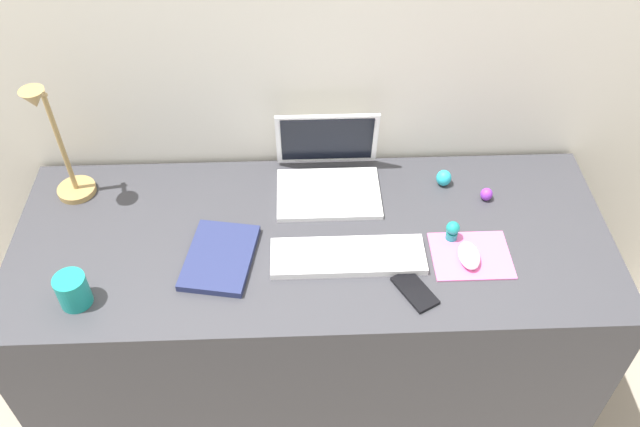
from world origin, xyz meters
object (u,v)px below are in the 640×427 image
object	(u,v)px
keyboard	(348,256)
toy_figurine_purple	(486,194)
desk_lamp	(58,147)
toy_figurine_cyan	(444,178)
toy_figurine_teal	(452,231)
laptop	(328,169)
coffee_mug	(73,290)
mouse	(469,255)
cell_phone	(415,291)
notebook_pad	(220,257)

from	to	relation	value
keyboard	toy_figurine_purple	distance (m)	0.47
desk_lamp	toy_figurine_purple	bearing A→B (deg)	-2.46
keyboard	toy_figurine_cyan	size ratio (longest dim) A/B	8.32
keyboard	toy_figurine_teal	bearing A→B (deg)	12.02
laptop	toy_figurine_purple	xyz separation A→B (m)	(0.46, -0.09, -0.03)
coffee_mug	toy_figurine_cyan	xyz separation A→B (m)	(0.99, 0.40, -0.02)
toy_figurine_teal	mouse	bearing A→B (deg)	-68.48
cell_phone	toy_figurine_cyan	distance (m)	0.43
desk_lamp	toy_figurine_teal	distance (m)	1.10
laptop	mouse	size ratio (longest dim) A/B	3.12
desk_lamp	toy_figurine_purple	world-z (taller)	desk_lamp
mouse	coffee_mug	size ratio (longest dim) A/B	1.07
toy_figurine_purple	cell_phone	bearing A→B (deg)	-127.30
notebook_pad	keyboard	bearing A→B (deg)	8.50
mouse	cell_phone	distance (m)	0.19
cell_phone	toy_figurine_teal	size ratio (longest dim) A/B	2.05
toy_figurine_teal	laptop	bearing A→B (deg)	143.56
laptop	toy_figurine_cyan	distance (m)	0.34
toy_figurine_teal	desk_lamp	bearing A→B (deg)	169.10
keyboard	toy_figurine_purple	bearing A→B (deg)	27.32
mouse	cell_phone	bearing A→B (deg)	-147.55
mouse	notebook_pad	distance (m)	0.66
laptop	cell_phone	xyz separation A→B (m)	(0.20, -0.42, -0.05)
notebook_pad	toy_figurine_teal	xyz separation A→B (m)	(0.63, 0.05, 0.02)
cell_phone	notebook_pad	xyz separation A→B (m)	(-0.50, 0.13, 0.01)
keyboard	cell_phone	bearing A→B (deg)	-35.83
keyboard	mouse	bearing A→B (deg)	-3.31
desk_lamp	notebook_pad	size ratio (longest dim) A/B	1.66
laptop	toy_figurine_teal	xyz separation A→B (m)	(0.33, -0.24, -0.02)
cell_phone	toy_figurine_teal	bearing A→B (deg)	26.62
mouse	toy_figurine_teal	distance (m)	0.09
toy_figurine_cyan	toy_figurine_teal	xyz separation A→B (m)	(-0.02, -0.22, 0.01)
toy_figurine_purple	laptop	bearing A→B (deg)	169.12
notebook_pad	coffee_mug	bearing A→B (deg)	-150.00
laptop	toy_figurine_purple	bearing A→B (deg)	-10.88
notebook_pad	toy_figurine_purple	size ratio (longest dim) A/B	6.18
mouse	keyboard	bearing A→B (deg)	176.69
laptop	toy_figurine_teal	world-z (taller)	laptop
coffee_mug	toy_figurine_teal	world-z (taller)	coffee_mug
toy_figurine_purple	notebook_pad	bearing A→B (deg)	-164.82
mouse	toy_figurine_cyan	world-z (taller)	toy_figurine_cyan
laptop	toy_figurine_teal	size ratio (longest dim) A/B	4.79
keyboard	mouse	xyz separation A→B (m)	(0.32, -0.02, 0.01)
toy_figurine_cyan	laptop	bearing A→B (deg)	176.94
cell_phone	toy_figurine_cyan	size ratio (longest dim) A/B	2.60
keyboard	toy_figurine_teal	world-z (taller)	toy_figurine_teal
mouse	desk_lamp	distance (m)	1.15
coffee_mug	toy_figurine_purple	world-z (taller)	coffee_mug
notebook_pad	toy_figurine_purple	distance (m)	0.78
notebook_pad	coffee_mug	distance (m)	0.37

